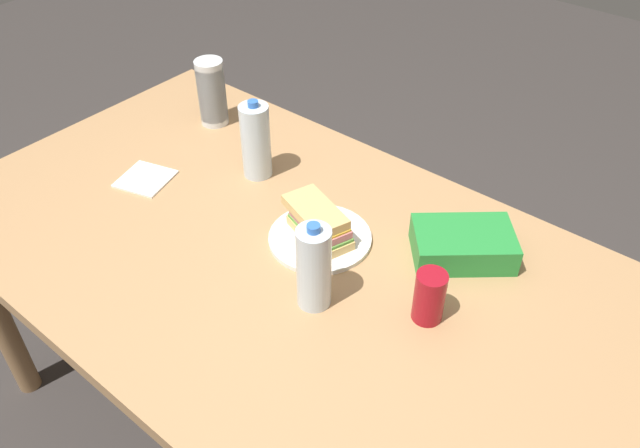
% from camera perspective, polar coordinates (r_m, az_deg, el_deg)
% --- Properties ---
extents(ground_plane, '(8.00, 8.00, 0.00)m').
position_cam_1_polar(ground_plane, '(2.13, -2.98, -17.79)').
color(ground_plane, '#383330').
extents(dining_table, '(1.72, 1.01, 0.78)m').
position_cam_1_polar(dining_table, '(1.59, -3.82, -4.46)').
color(dining_table, tan).
rests_on(dining_table, ground_plane).
extents(paper_plate, '(0.25, 0.25, 0.01)m').
position_cam_1_polar(paper_plate, '(1.55, -0.00, -1.25)').
color(paper_plate, white).
rests_on(paper_plate, dining_table).
extents(sandwich, '(0.20, 0.14, 0.08)m').
position_cam_1_polar(sandwich, '(1.52, -0.13, 0.14)').
color(sandwich, '#DBB26B').
rests_on(sandwich, paper_plate).
extents(soda_can_red, '(0.07, 0.07, 0.12)m').
position_cam_1_polar(soda_can_red, '(1.35, 9.73, -6.40)').
color(soda_can_red, maroon).
rests_on(soda_can_red, dining_table).
extents(chip_bag, '(0.27, 0.26, 0.07)m').
position_cam_1_polar(chip_bag, '(1.52, 12.64, -1.77)').
color(chip_bag, '#268C38').
rests_on(chip_bag, dining_table).
extents(water_bottle_tall, '(0.07, 0.07, 0.22)m').
position_cam_1_polar(water_bottle_tall, '(1.33, -0.55, -3.89)').
color(water_bottle_tall, silver).
rests_on(water_bottle_tall, dining_table).
extents(plastic_cup_stack, '(0.08, 0.08, 0.20)m').
position_cam_1_polar(plastic_cup_stack, '(1.97, -9.63, 11.49)').
color(plastic_cup_stack, silver).
rests_on(plastic_cup_stack, dining_table).
extents(water_bottle_spare, '(0.08, 0.08, 0.22)m').
position_cam_1_polar(water_bottle_spare, '(1.72, -5.75, 7.39)').
color(water_bottle_spare, silver).
rests_on(water_bottle_spare, dining_table).
extents(paper_napkin, '(0.16, 0.16, 0.01)m').
position_cam_1_polar(paper_napkin, '(1.80, -15.31, 3.91)').
color(paper_napkin, white).
rests_on(paper_napkin, dining_table).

